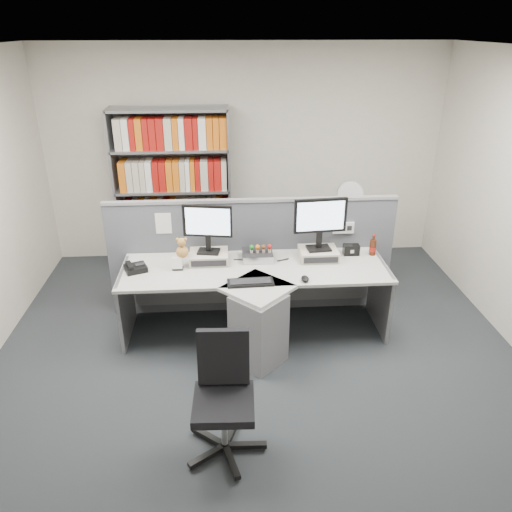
{
  "coord_description": "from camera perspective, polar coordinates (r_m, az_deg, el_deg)",
  "views": [
    {
      "loc": [
        -0.28,
        -3.5,
        2.87
      ],
      "look_at": [
        0.0,
        0.65,
        0.92
      ],
      "focal_mm": 34.76,
      "sensor_mm": 36.0,
      "label": 1
    }
  ],
  "objects": [
    {
      "name": "filing_cabinet",
      "position": [
        6.22,
        10.25,
        0.82
      ],
      "size": [
        0.45,
        0.61,
        0.7
      ],
      "color": "gray",
      "rests_on": "ground"
    },
    {
      "name": "speaker",
      "position": [
        5.17,
        10.9,
        0.72
      ],
      "size": [
        0.16,
        0.09,
        0.11
      ],
      "primitive_type": "cube",
      "color": "black",
      "rests_on": "desk"
    },
    {
      "name": "desk_fan",
      "position": [
        5.98,
        10.74,
        6.68
      ],
      "size": [
        0.3,
        0.18,
        0.51
      ],
      "color": "white",
      "rests_on": "filing_cabinet"
    },
    {
      "name": "office_chair",
      "position": [
        3.68,
        -3.73,
        -15.36
      ],
      "size": [
        0.58,
        0.6,
        0.91
      ],
      "color": "silver",
      "rests_on": "ground"
    },
    {
      "name": "desk_phone",
      "position": [
        4.88,
        -13.74,
        -1.34
      ],
      "size": [
        0.25,
        0.24,
        0.09
      ],
      "color": "black",
      "rests_on": "desk"
    },
    {
      "name": "cola_bottle",
      "position": [
        5.19,
        13.29,
        0.99
      ],
      "size": [
        0.07,
        0.07,
        0.22
      ],
      "color": "#3F190A",
      "rests_on": "desk"
    },
    {
      "name": "desk_calendar",
      "position": [
        4.82,
        -9.03,
        -0.96
      ],
      "size": [
        0.1,
        0.08,
        0.13
      ],
      "color": "black",
      "rests_on": "desk"
    },
    {
      "name": "figurines",
      "position": [
        4.93,
        0.53,
        0.96
      ],
      "size": [
        0.23,
        0.05,
        0.09
      ],
      "color": "#C1B4A0",
      "rests_on": "desktop_pc"
    },
    {
      "name": "keyboard",
      "position": [
        4.52,
        -0.64,
        -3.05
      ],
      "size": [
        0.43,
        0.18,
        0.03
      ],
      "color": "black",
      "rests_on": "desk"
    },
    {
      "name": "desktop_pc",
      "position": [
        4.98,
        0.17,
        0.07
      ],
      "size": [
        0.3,
        0.27,
        0.08
      ],
      "color": "black",
      "rests_on": "desk"
    },
    {
      "name": "shelving_unit",
      "position": [
        6.27,
        -9.43,
        7.21
      ],
      "size": [
        1.41,
        0.4,
        2.0
      ],
      "color": "gray",
      "rests_on": "ground"
    },
    {
      "name": "mouse",
      "position": [
        4.59,
        5.66,
        -2.62
      ],
      "size": [
        0.07,
        0.12,
        0.04
      ],
      "primitive_type": "ellipsoid",
      "color": "black",
      "rests_on": "desk"
    },
    {
      "name": "ground",
      "position": [
        4.53,
        0.57,
        -14.15
      ],
      "size": [
        5.5,
        5.5,
        0.0
      ],
      "primitive_type": "plane",
      "color": "#2F3337",
      "rests_on": "ground"
    },
    {
      "name": "plush_toy",
      "position": [
        4.81,
        -8.51,
        0.77
      ],
      "size": [
        0.12,
        0.12,
        0.21
      ],
      "color": "#B5803C",
      "rests_on": "monitor_riser_left"
    },
    {
      "name": "partition",
      "position": [
        5.25,
        -0.39,
        0.1
      ],
      "size": [
        3.0,
        0.08,
        1.27
      ],
      "color": "#565962",
      "rests_on": "ground"
    },
    {
      "name": "monitor_left",
      "position": [
        4.81,
        -5.6,
        3.59
      ],
      "size": [
        0.48,
        0.19,
        0.49
      ],
      "color": "black",
      "rests_on": "monitor_riser_left"
    },
    {
      "name": "room_shell",
      "position": [
        3.67,
        0.69,
        8.02
      ],
      "size": [
        5.04,
        5.54,
        2.72
      ],
      "color": "beige",
      "rests_on": "ground"
    },
    {
      "name": "monitor_riser_right",
      "position": [
        5.03,
        7.18,
        0.25
      ],
      "size": [
        0.38,
        0.31,
        0.1
      ],
      "color": "#C1B4A0",
      "rests_on": "desk"
    },
    {
      "name": "monitor_riser_left",
      "position": [
        4.95,
        -5.44,
        -0.11
      ],
      "size": [
        0.38,
        0.31,
        0.1
      ],
      "color": "#C1B4A0",
      "rests_on": "desk"
    },
    {
      "name": "desk",
      "position": [
        4.76,
        0.04,
        -5.34
      ],
      "size": [
        2.6,
        1.2,
        0.72
      ],
      "color": "#BBBBB4",
      "rests_on": "ground"
    },
    {
      "name": "monitor_right",
      "position": [
        4.89,
        7.41,
        4.17
      ],
      "size": [
        0.52,
        0.19,
        0.53
      ],
      "color": "black",
      "rests_on": "monitor_riser_right"
    }
  ]
}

